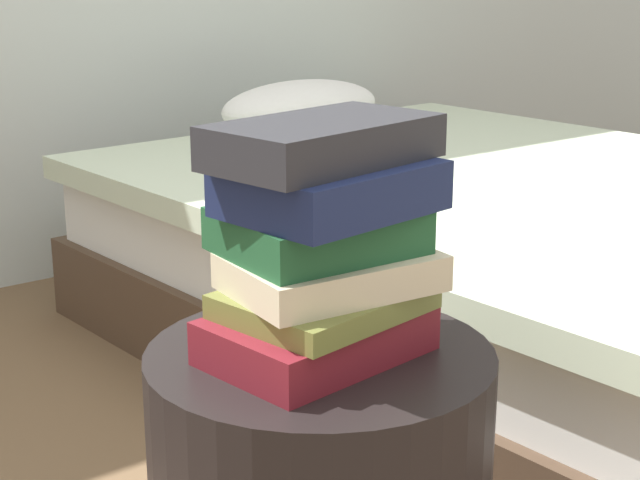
{
  "coord_description": "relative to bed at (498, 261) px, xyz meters",
  "views": [
    {
      "loc": [
        -0.72,
        -0.95,
        0.99
      ],
      "look_at": [
        0.0,
        0.0,
        0.65
      ],
      "focal_mm": 56.0,
      "sensor_mm": 36.0,
      "label": 1
    }
  ],
  "objects": [
    {
      "name": "book_maroon",
      "position": [
        -1.12,
        -0.72,
        0.29
      ],
      "size": [
        0.29,
        0.22,
        0.06
      ],
      "primitive_type": "cube",
      "rotation": [
        0.0,
        0.0,
        0.13
      ],
      "color": "maroon",
      "rests_on": "side_table"
    },
    {
      "name": "book_olive",
      "position": [
        -1.11,
        -0.72,
        0.34
      ],
      "size": [
        0.26,
        0.23,
        0.03
      ],
      "primitive_type": "cube",
      "rotation": [
        0.0,
        0.0,
        0.16
      ],
      "color": "olive",
      "rests_on": "book_maroon"
    },
    {
      "name": "book_cream",
      "position": [
        -1.1,
        -0.72,
        0.38
      ],
      "size": [
        0.26,
        0.2,
        0.04
      ],
      "primitive_type": "cube",
      "rotation": [
        0.0,
        0.0,
        -0.09
      ],
      "color": "beige",
      "rests_on": "book_olive"
    },
    {
      "name": "book_navy",
      "position": [
        -1.1,
        -0.72,
        0.48
      ],
      "size": [
        0.27,
        0.22,
        0.06
      ],
      "primitive_type": "cube",
      "rotation": [
        0.0,
        0.0,
        0.14
      ],
      "color": "#19234C",
      "rests_on": "book_forest"
    },
    {
      "name": "book_charcoal",
      "position": [
        -1.11,
        -0.72,
        0.54
      ],
      "size": [
        0.31,
        0.2,
        0.05
      ],
      "primitive_type": "cube",
      "rotation": [
        0.0,
        0.0,
        0.16
      ],
      "color": "#28282D",
      "rests_on": "book_navy"
    },
    {
      "name": "book_forest",
      "position": [
        -1.11,
        -0.7,
        0.42
      ],
      "size": [
        0.24,
        0.2,
        0.05
      ],
      "primitive_type": "cube",
      "rotation": [
        0.0,
        0.0,
        -0.05
      ],
      "color": "#1E512D",
      "rests_on": "book_cream"
    },
    {
      "name": "bed",
      "position": [
        0.0,
        0.0,
        0.0
      ],
      "size": [
        1.64,
        2.08,
        0.62
      ],
      "rotation": [
        0.0,
        0.0,
        0.06
      ],
      "color": "#4C3828",
      "rests_on": "ground_plane"
    }
  ]
}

